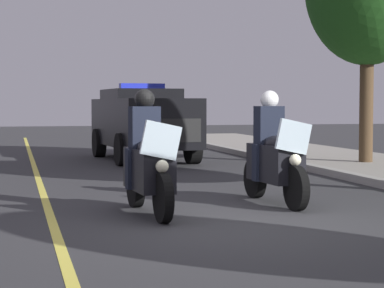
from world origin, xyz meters
The scene contains 5 objects.
ground_plane centered at (0.00, 0.00, 0.00)m, with size 80.00×80.00×0.00m, color #333335.
lane_stripe_center centered at (0.00, -2.18, 0.00)m, with size 48.00×0.12×0.01m, color #E0D14C.
police_motorcycle_lead_left centered at (-0.96, -0.87, 0.70)m, with size 2.14×0.61×1.72m.
police_motorcycle_lead_right centered at (-1.53, 1.17, 0.70)m, with size 2.14×0.61×1.72m.
police_suv centered at (-10.35, 0.70, 1.07)m, with size 5.02×2.35×2.05m.
Camera 1 is at (8.80, -2.64, 1.52)m, focal length 68.03 mm.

